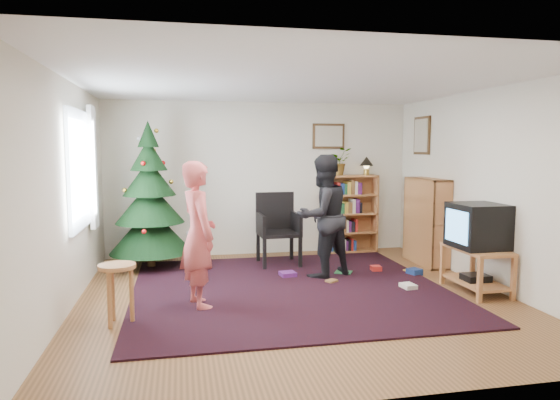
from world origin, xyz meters
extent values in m
plane|color=brown|center=(0.00, 0.00, 0.00)|extent=(5.00, 5.00, 0.00)
plane|color=white|center=(0.00, 0.00, 2.50)|extent=(5.00, 5.00, 0.00)
cube|color=silver|center=(0.00, 2.50, 1.25)|extent=(5.00, 0.02, 2.50)
cube|color=silver|center=(0.00, -2.50, 1.25)|extent=(5.00, 0.02, 2.50)
cube|color=silver|center=(-2.50, 0.00, 1.25)|extent=(0.02, 5.00, 2.50)
cube|color=silver|center=(2.50, 0.00, 1.25)|extent=(0.02, 5.00, 2.50)
cube|color=black|center=(0.00, 0.30, 0.01)|extent=(3.80, 3.60, 0.02)
cube|color=silver|center=(-2.47, 0.60, 1.50)|extent=(0.04, 1.20, 1.40)
cube|color=white|center=(-2.43, 1.30, 1.50)|extent=(0.06, 0.35, 1.60)
cube|color=#4C3319|center=(1.15, 2.48, 1.95)|extent=(0.55, 0.03, 0.42)
cube|color=beige|center=(1.15, 2.48, 1.95)|extent=(0.47, 0.01, 0.34)
cube|color=#4C3319|center=(2.48, 1.75, 1.95)|extent=(0.03, 0.50, 0.60)
cube|color=beige|center=(2.48, 1.75, 1.95)|extent=(0.01, 0.42, 0.52)
cylinder|color=#3F2816|center=(-1.75, 1.83, 0.11)|extent=(0.11, 0.11, 0.23)
cone|color=black|center=(-1.75, 1.83, 0.56)|extent=(1.18, 1.18, 0.67)
cone|color=black|center=(-1.75, 1.83, 0.96)|extent=(0.99, 0.99, 0.59)
cone|color=black|center=(-1.75, 1.83, 1.33)|extent=(0.76, 0.76, 0.52)
cone|color=black|center=(-1.75, 1.83, 1.66)|extent=(0.53, 0.53, 0.46)
cone|color=black|center=(-1.75, 1.83, 1.96)|extent=(0.31, 0.31, 0.38)
cube|color=#AE6E3E|center=(1.48, 2.34, 0.65)|extent=(0.95, 0.30, 1.30)
cube|color=#AE6E3E|center=(1.48, 2.34, 1.29)|extent=(0.95, 0.30, 0.03)
cube|color=#AE6E3E|center=(2.34, 1.27, 0.65)|extent=(0.30, 0.95, 1.30)
cube|color=#AE6E3E|center=(2.34, 1.27, 1.29)|extent=(0.30, 0.95, 0.03)
cube|color=#AE6E3E|center=(2.22, -0.24, 0.53)|extent=(0.49, 0.88, 0.04)
cube|color=#AE6E3E|center=(2.00, -0.65, 0.26)|extent=(0.05, 0.05, 0.51)
cube|color=#AE6E3E|center=(2.44, -0.65, 0.26)|extent=(0.05, 0.05, 0.51)
cube|color=#AE6E3E|center=(2.00, 0.17, 0.26)|extent=(0.05, 0.05, 0.51)
cube|color=#AE6E3E|center=(2.44, 0.17, 0.26)|extent=(0.05, 0.05, 0.51)
cube|color=#AE6E3E|center=(2.22, -0.24, 0.12)|extent=(0.45, 0.84, 0.03)
cube|color=black|center=(2.22, -0.24, 0.17)|extent=(0.30, 0.25, 0.08)
cube|color=black|center=(2.22, -0.24, 0.82)|extent=(0.56, 0.62, 0.54)
cube|color=#5DB5FF|center=(1.94, -0.24, 0.82)|extent=(0.01, 0.48, 0.39)
cube|color=black|center=(0.12, 1.59, 0.48)|extent=(0.60, 0.60, 0.05)
cube|color=black|center=(0.12, 1.86, 0.78)|extent=(0.59, 0.06, 0.59)
cube|color=black|center=(-0.15, 1.32, 0.24)|extent=(0.05, 0.05, 0.48)
cube|color=black|center=(0.38, 1.32, 0.24)|extent=(0.05, 0.05, 0.48)
cube|color=black|center=(-0.15, 1.85, 0.24)|extent=(0.05, 0.05, 0.48)
cube|color=black|center=(0.38, 1.85, 0.24)|extent=(0.05, 0.05, 0.48)
cylinder|color=#AE6E3E|center=(-1.94, -0.56, 0.59)|extent=(0.37, 0.37, 0.04)
cylinder|color=#AE6E3E|center=(-1.81, -0.56, 0.28)|extent=(0.04, 0.04, 0.57)
cylinder|color=#AE6E3E|center=(-2.01, -0.44, 0.28)|extent=(0.04, 0.04, 0.57)
cylinder|color=#AE6E3E|center=(-2.01, -0.67, 0.28)|extent=(0.04, 0.04, 0.57)
imported|color=#CB5251|center=(-1.12, -0.16, 0.81)|extent=(0.54, 0.68, 1.62)
imported|color=black|center=(0.58, 0.83, 0.83)|extent=(0.99, 0.90, 1.67)
imported|color=gray|center=(1.28, 2.34, 1.53)|extent=(0.45, 0.40, 0.46)
cylinder|color=#A57F33|center=(1.78, 2.34, 1.35)|extent=(0.10, 0.10, 0.10)
sphere|color=#FFD88C|center=(1.78, 2.34, 1.46)|extent=(0.10, 0.10, 0.10)
cone|color=black|center=(1.78, 2.34, 1.53)|extent=(0.23, 0.23, 0.16)
cube|color=#A51E19|center=(1.40, 0.92, 0.04)|extent=(0.20, 0.20, 0.08)
cube|color=navy|center=(1.85, 0.64, 0.04)|extent=(0.20, 0.20, 0.08)
cube|color=#1E592D|center=(0.91, 0.89, 0.04)|extent=(0.20, 0.20, 0.08)
cube|color=gold|center=(1.86, 0.78, 0.04)|extent=(0.20, 0.20, 0.08)
cube|color=brown|center=(0.60, 0.47, 0.04)|extent=(0.20, 0.20, 0.08)
cube|color=beige|center=(1.45, 0.00, 0.04)|extent=(0.20, 0.20, 0.08)
cube|color=#4C1959|center=(0.10, 0.87, 0.04)|extent=(0.20, 0.20, 0.08)
camera|label=1|loc=(-1.31, -5.62, 1.76)|focal=32.00mm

